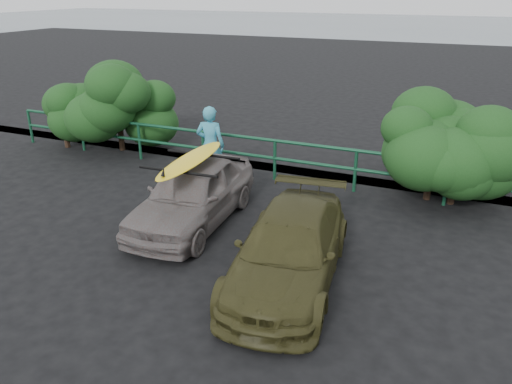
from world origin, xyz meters
TOP-DOWN VIEW (x-y plane):
  - ground at (0.00, 0.00)m, footprint 80.00×80.00m
  - ocean at (0.00, 60.00)m, footprint 200.00×200.00m
  - guardrail at (0.00, 5.00)m, footprint 14.00×0.08m
  - shrub_left at (-4.80, 5.40)m, footprint 3.20×2.40m
  - shrub_right at (5.00, 5.50)m, footprint 3.20×2.40m
  - sedan at (0.39, 2.06)m, footprint 1.69×3.78m
  - olive_vehicle at (2.88, 0.81)m, footprint 2.06×4.06m
  - man at (-0.34, 4.19)m, footprint 0.76×0.56m
  - roof_rack at (0.39, 2.06)m, footprint 1.68×1.22m
  - surfboard at (0.39, 2.06)m, footprint 0.67×2.57m

SIDE VIEW (x-z plane):
  - ground at x=0.00m, z-range 0.00..0.00m
  - ocean at x=0.00m, z-range 0.00..0.00m
  - guardrail at x=0.00m, z-range 0.00..1.04m
  - olive_vehicle at x=2.88m, z-range 0.00..1.13m
  - sedan at x=0.39m, z-range 0.00..1.26m
  - man at x=-0.34m, z-range 0.00..1.90m
  - shrub_right at x=5.00m, z-range 0.00..2.11m
  - shrub_left at x=-4.80m, z-range 0.00..2.54m
  - roof_rack at x=0.39m, z-range 1.26..1.32m
  - surfboard at x=0.39m, z-range 1.32..1.39m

